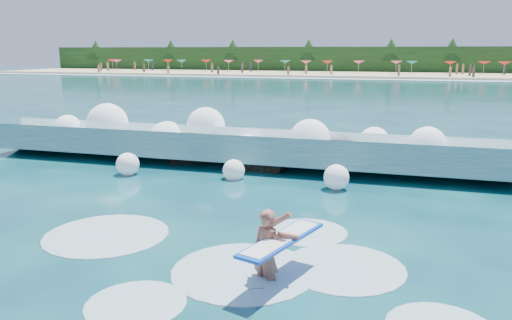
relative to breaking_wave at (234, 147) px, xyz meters
name	(u,v)px	position (x,y,z in m)	size (l,w,h in m)	color
ground	(178,218)	(0.74, -6.58, -0.59)	(200.00, 200.00, 0.00)	#072B3F
beach	(374,75)	(0.74, 71.42, -0.39)	(140.00, 20.00, 0.40)	tan
wet_band	(370,79)	(0.74, 60.42, -0.55)	(140.00, 5.00, 0.08)	silver
treeline	(378,60)	(0.74, 81.42, 1.91)	(140.00, 4.00, 5.00)	black
breaking_wave	(234,147)	(0.00, 0.00, 0.00)	(19.75, 3.01, 1.70)	teal
rock_cluster	(259,153)	(0.94, 0.19, -0.19)	(8.19, 3.04, 1.27)	black
surfer_with_board	(270,250)	(3.95, -9.40, 0.02)	(1.23, 2.87, 1.66)	#925344
wave_spray	(214,136)	(-0.80, -0.12, 0.43)	(15.54, 4.59, 2.21)	white
surf_foam	(225,258)	(2.79, -8.66, -0.59)	(9.62, 6.09, 0.15)	silver
beach_umbrellas	(374,62)	(0.49, 73.45, 1.66)	(110.72, 6.22, 0.50)	red
beachgoers	(403,71)	(5.52, 68.21, 0.47)	(100.12, 13.27, 1.92)	#3F332D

